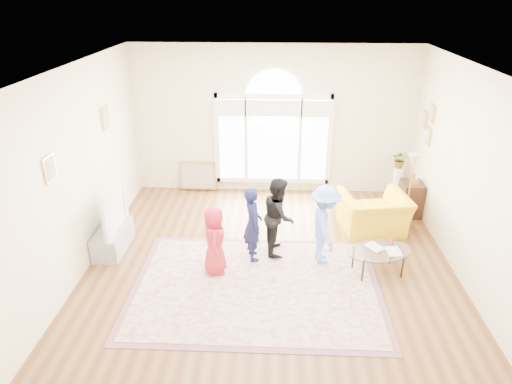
{
  "coord_description": "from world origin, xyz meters",
  "views": [
    {
      "loc": [
        0.06,
        -6.48,
        4.26
      ],
      "look_at": [
        -0.25,
        0.3,
        1.16
      ],
      "focal_mm": 32.0,
      "sensor_mm": 36.0,
      "label": 1
    }
  ],
  "objects_px": {
    "coffee_table": "(379,251)",
    "armchair": "(373,214)",
    "tv_console": "(113,239)",
    "television": "(109,212)",
    "area_rug": "(256,286)"
  },
  "relations": [
    {
      "from": "coffee_table",
      "to": "armchair",
      "type": "distance_m",
      "value": 1.37
    },
    {
      "from": "tv_console",
      "to": "television",
      "type": "xyz_separation_m",
      "value": [
        0.01,
        -0.0,
        0.53
      ]
    },
    {
      "from": "tv_console",
      "to": "area_rug",
      "type": "bearing_deg",
      "value": -21.07
    },
    {
      "from": "television",
      "to": "armchair",
      "type": "xyz_separation_m",
      "value": [
        4.64,
        0.85,
        -0.36
      ]
    },
    {
      "from": "area_rug",
      "to": "armchair",
      "type": "bearing_deg",
      "value": 41.07
    },
    {
      "from": "television",
      "to": "coffee_table",
      "type": "relative_size",
      "value": 0.92
    },
    {
      "from": "area_rug",
      "to": "coffee_table",
      "type": "height_order",
      "value": "coffee_table"
    },
    {
      "from": "coffee_table",
      "to": "armchair",
      "type": "bearing_deg",
      "value": 68.47
    },
    {
      "from": "tv_console",
      "to": "armchair",
      "type": "height_order",
      "value": "armchair"
    },
    {
      "from": "tv_console",
      "to": "coffee_table",
      "type": "relative_size",
      "value": 0.84
    },
    {
      "from": "tv_console",
      "to": "coffee_table",
      "type": "bearing_deg",
      "value": -6.54
    },
    {
      "from": "area_rug",
      "to": "coffee_table",
      "type": "bearing_deg",
      "value": 13.71
    },
    {
      "from": "area_rug",
      "to": "armchair",
      "type": "xyz_separation_m",
      "value": [
        2.1,
        1.83,
        0.37
      ]
    },
    {
      "from": "area_rug",
      "to": "armchair",
      "type": "relative_size",
      "value": 3.09
    },
    {
      "from": "television",
      "to": "area_rug",
      "type": "bearing_deg",
      "value": -21.13
    }
  ]
}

